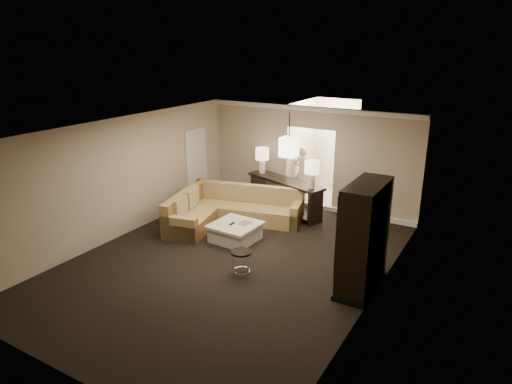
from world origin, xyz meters
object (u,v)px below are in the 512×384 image
Objects in this scene: console_table at (285,193)px; armoire at (363,239)px; drink_table at (241,258)px; person at (303,170)px; coffee_table at (235,232)px; sectional_sofa at (228,210)px.

console_table is 1.19× the size of armoire.
person is (-0.96, 4.89, 0.50)m from drink_table.
armoire is at bearing -11.12° from coffee_table.
drink_table is (0.84, -3.54, -0.18)m from console_table.
console_table is at bearing 108.92° from person.
armoire reaches higher than sectional_sofa.
console_table is at bearing 43.04° from sectional_sofa.
armoire is 4.00× the size of drink_table.
sectional_sofa is 1.68m from console_table.
armoire is 1.18× the size of person.
drink_table is at bearing -161.94° from armoire.
console_table is 1.41× the size of person.
sectional_sofa is 1.78× the size of person.
coffee_table is 2.23m from console_table.
sectional_sofa is 2.77m from drink_table.
person is (-3.14, 4.18, -0.12)m from armoire.
person is at bearing 89.21° from coffee_table.
armoire is 5.23m from person.
armoire is at bearing 18.06° from drink_table.
sectional_sofa is at bearing 87.72° from person.
person is (-0.12, 1.35, 0.32)m from console_table.
armoire reaches higher than coffee_table.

